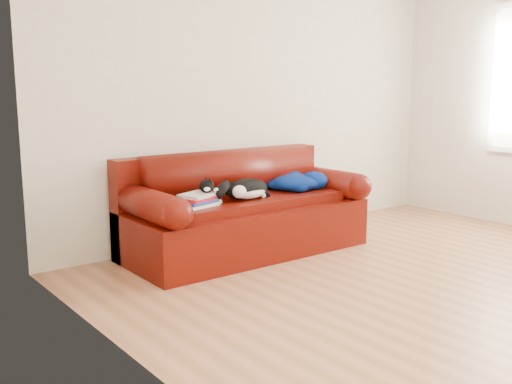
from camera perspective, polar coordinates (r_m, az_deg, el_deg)
ground at (r=4.61m, az=15.99°, el=-8.44°), size 4.50×4.50×0.00m
room_shell at (r=4.49m, az=17.85°, el=12.59°), size 4.52×4.02×2.61m
sofa_base at (r=5.19m, az=-0.97°, el=-3.22°), size 2.10×0.90×0.50m
sofa_back at (r=5.32m, az=-2.54°, el=0.46°), size 2.10×1.01×0.88m
book_stack at (r=4.72m, az=-5.65°, el=-0.76°), size 0.34×0.29×0.10m
cat at (r=4.96m, az=-0.91°, el=0.23°), size 0.59×0.38×0.21m
blanket at (r=5.45m, az=3.87°, el=1.02°), size 0.55×0.48×0.17m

